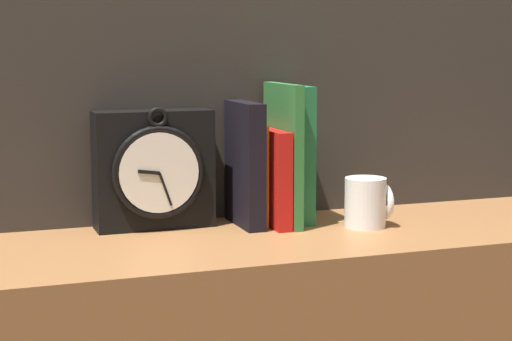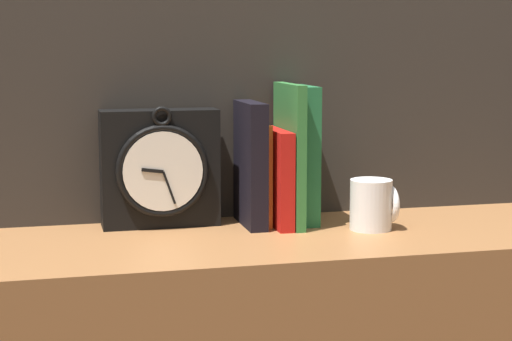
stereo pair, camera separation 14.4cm
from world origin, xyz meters
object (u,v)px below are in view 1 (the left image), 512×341
Objects in this scene: book_slot1_orange at (255,173)px; mug at (367,202)px; book_slot2_red at (270,177)px; clock at (154,170)px; book_slot0_black at (245,164)px; book_slot4_green at (293,154)px; book_slot3_green at (283,154)px.

mug is (0.18, -0.10, -0.05)m from book_slot1_orange.
mug is (0.16, -0.08, -0.04)m from book_slot2_red.
book_slot1_orange reaches higher than mug.
book_slot0_black is (0.16, -0.03, 0.01)m from clock.
clock is 0.26m from book_slot4_green.
clock reaches higher than mug.
book_slot4_green is at bearing 16.25° from book_slot2_red.
book_slot2_red is at bearing -39.08° from book_slot1_orange.
book_slot4_green is (0.10, 0.01, 0.01)m from book_slot0_black.
clock is 0.21m from book_slot2_red.
book_slot1_orange is at bearing 156.82° from book_slot3_green.
book_slot4_green is (0.26, -0.02, 0.02)m from clock.
book_slot3_green reaches higher than clock.
book_slot4_green is at bearing 30.62° from book_slot3_green.
book_slot2_red is 1.95× the size of mug.
book_slot0_black is at bearing -176.07° from book_slot4_green.
book_slot2_red is 0.69× the size of book_slot4_green.
book_slot3_green is at bearing 148.75° from mug.
clock is at bearing 173.85° from book_slot1_orange.
book_slot1_orange is 0.73× the size of book_slot4_green.
book_slot4_green is (0.03, 0.02, -0.00)m from book_slot3_green.
book_slot2_red is 0.18m from mug.
book_slot0_black is 1.22× the size of book_slot1_orange.
book_slot0_black is at bearing -154.36° from book_slot1_orange.
book_slot4_green is 2.81× the size of mug.
clock is 0.18m from book_slot1_orange.
book_slot0_black reaches higher than mug.
clock is 0.24m from book_slot3_green.
clock is 0.86× the size of book_slot3_green.
book_slot0_black is 0.10m from book_slot4_green.
mug is (0.10, -0.10, -0.08)m from book_slot4_green.
book_slot3_green reaches higher than book_slot4_green.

